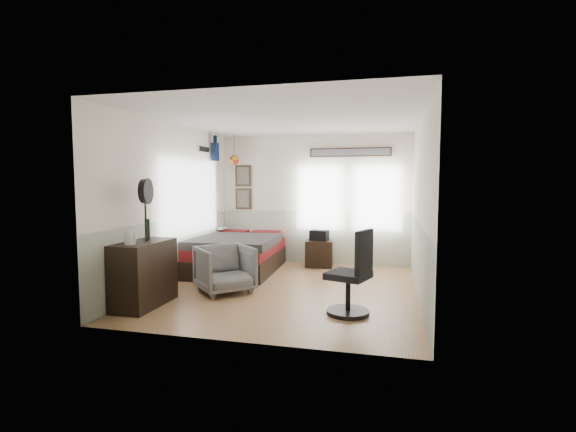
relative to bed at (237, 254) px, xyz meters
name	(u,v)px	position (x,y,z in m)	size (l,w,h in m)	color
ground_plane	(288,290)	(1.30, -1.15, -0.34)	(4.00, 4.50, 0.01)	#A9784D
room_shell	(286,189)	(1.22, -0.96, 1.28)	(4.02, 4.52, 2.71)	#EFE5D0
wall_decor	(259,164)	(0.20, 0.81, 1.77)	(3.55, 1.32, 1.44)	#3A2719
bed	(237,254)	(0.00, 0.00, 0.00)	(1.61, 2.19, 0.68)	black
dresser	(144,274)	(-0.44, -2.46, 0.12)	(0.48, 1.00, 0.90)	black
armchair	(225,269)	(0.38, -1.53, 0.03)	(0.78, 0.80, 0.73)	slate
nightstand	(319,254)	(1.48, 0.76, -0.07)	(0.54, 0.43, 0.54)	black
task_chair	(353,280)	(2.41, -2.18, 0.12)	(0.63, 0.63, 1.12)	black
kettle	(130,238)	(-0.45, -2.74, 0.66)	(0.16, 0.14, 0.18)	silver
bottle	(147,229)	(-0.50, -2.25, 0.72)	(0.07, 0.07, 0.30)	black
stand_fan	(146,192)	(-0.42, -2.40, 1.25)	(0.15, 0.36, 0.87)	black
black_bag	(319,235)	(1.48, 0.76, 0.31)	(0.36, 0.23, 0.21)	black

